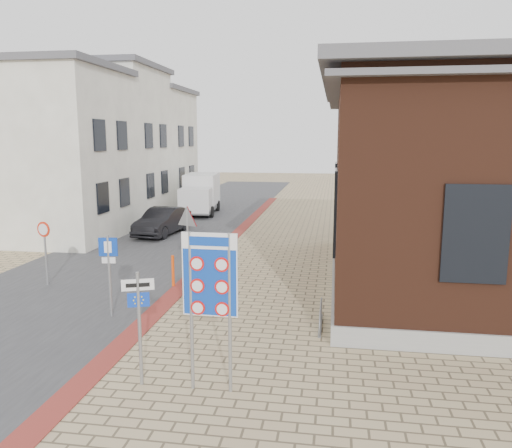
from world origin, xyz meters
The scene contains 15 objects.
ground centered at (0.00, 0.00, 0.00)m, with size 120.00×120.00×0.00m, color tan.
road_strip centered at (-5.50, 15.00, 0.01)m, with size 7.00×60.00×0.02m, color #38383A.
curb_strip centered at (-2.00, 10.00, 0.01)m, with size 0.60×40.00×0.02m, color maroon.
townhouse_near centered at (-10.99, 12.00, 4.17)m, with size 7.40×6.40×8.30m.
townhouse_mid centered at (-10.99, 18.00, 4.57)m, with size 7.40×6.40×9.10m.
townhouse_far centered at (-10.99, 24.00, 4.17)m, with size 7.40×6.40×8.30m.
bike_rack centered at (2.65, 2.20, 0.26)m, with size 0.08×1.80×0.60m.
sedan centered at (-5.69, 13.64, 0.69)m, with size 1.46×4.18×1.38m, color black.
box_truck centered at (-5.66, 20.85, 1.32)m, with size 2.45×5.06×2.56m.
border_sign centered at (0.64, -1.50, 2.27)m, with size 1.07×0.08×3.14m.
essen_sign centered at (-0.80, -1.50, 1.53)m, with size 0.60×0.26×2.32m.
parking_sign centered at (-3.07, 2.00, 1.55)m, with size 0.51×0.11×2.30m.
yield_sign centered at (-2.00, 5.81, 1.95)m, with size 0.86×0.39×2.55m.
speed_sign centered at (-6.50, 4.50, 1.43)m, with size 0.50×0.14×2.17m.
bollard centered at (-2.28, 5.00, 0.53)m, with size 0.10×0.10×1.07m, color #ED480C.
Camera 1 is at (2.92, -10.35, 4.88)m, focal length 35.00 mm.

